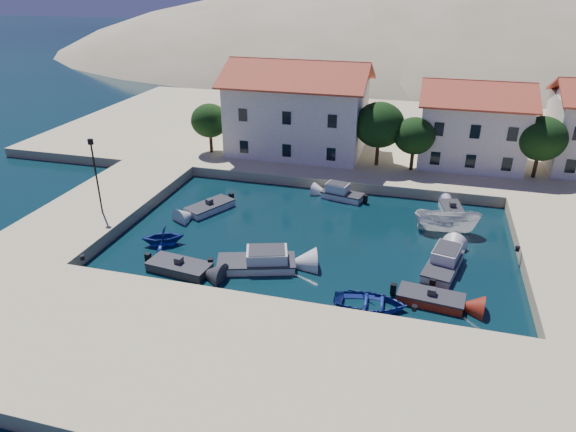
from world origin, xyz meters
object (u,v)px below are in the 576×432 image
object	(u,v)px
building_left	(298,106)
boat_east	(445,232)
rowboat_south	(370,307)
building_mid	(473,122)
cabin_cruiser_east	(443,264)
lamppost	(95,169)
cabin_cruiser_south	(256,262)

from	to	relation	value
building_left	boat_east	world-z (taller)	building_left
building_left	rowboat_south	size ratio (longest dim) A/B	3.27
building_mid	cabin_cruiser_east	bearing A→B (deg)	-96.15
rowboat_south	cabin_cruiser_east	xyz separation A→B (m)	(4.35, 5.79, 0.48)
building_mid	lamppost	xyz separation A→B (m)	(-29.50, -21.00, -0.47)
building_mid	lamppost	world-z (taller)	building_mid
lamppost	cabin_cruiser_south	size ratio (longest dim) A/B	1.05
boat_east	building_mid	bearing A→B (deg)	-10.69
building_mid	rowboat_south	bearing A→B (deg)	-103.77
rowboat_south	cabin_cruiser_east	distance (m)	7.26
cabin_cruiser_east	building_mid	bearing A→B (deg)	7.40
boat_east	cabin_cruiser_east	bearing A→B (deg)	174.87
lamppost	cabin_cruiser_east	size ratio (longest dim) A/B	1.20
building_left	building_mid	bearing A→B (deg)	3.18
cabin_cruiser_east	cabin_cruiser_south	bearing A→B (deg)	117.52
building_left	boat_east	bearing A→B (deg)	-41.69
building_left	rowboat_south	xyz separation A→B (m)	(11.35, -26.11, -5.94)
lamppost	building_left	bearing A→B (deg)	60.10
building_mid	cabin_cruiser_south	world-z (taller)	building_mid
cabin_cruiser_south	boat_east	xyz separation A→B (m)	(12.91, 9.28, -0.48)
building_left	cabin_cruiser_east	size ratio (longest dim) A/B	2.83
lamppost	boat_east	distance (m)	28.44
building_mid	building_left	bearing A→B (deg)	-176.82
cabin_cruiser_south	boat_east	world-z (taller)	cabin_cruiser_south
rowboat_south	cabin_cruiser_south	bearing A→B (deg)	68.97
building_left	rowboat_south	distance (m)	29.09
lamppost	cabin_cruiser_south	bearing A→B (deg)	-13.45
lamppost	rowboat_south	distance (m)	24.13
building_left	building_mid	size ratio (longest dim) A/B	1.40
building_left	cabin_cruiser_south	xyz separation A→B (m)	(3.03, -23.47, -5.46)
building_left	boat_east	size ratio (longest dim) A/B	2.87
cabin_cruiser_south	cabin_cruiser_east	xyz separation A→B (m)	(12.67, 3.15, 0.00)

